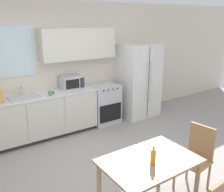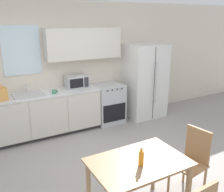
{
  "view_description": "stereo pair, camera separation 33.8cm",
  "coord_description": "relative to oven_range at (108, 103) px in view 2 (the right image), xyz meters",
  "views": [
    {
      "loc": [
        -1.96,
        -2.92,
        2.33
      ],
      "look_at": [
        0.34,
        0.51,
        1.05
      ],
      "focal_mm": 40.0,
      "sensor_mm": 36.0,
      "label": 1
    },
    {
      "loc": [
        -1.67,
        -3.1,
        2.33
      ],
      "look_at": [
        0.34,
        0.51,
        1.05
      ],
      "focal_mm": 40.0,
      "sensor_mm": 36.0,
      "label": 2
    }
  ],
  "objects": [
    {
      "name": "wall_back",
      "position": [
        -0.87,
        0.31,
        0.97
      ],
      "size": [
        12.0,
        0.38,
        2.7
      ],
      "color": "beige",
      "rests_on": "ground_plane"
    },
    {
      "name": "drink_bottle",
      "position": [
        -1.13,
        -2.87,
        0.41
      ],
      "size": [
        0.06,
        0.06,
        0.23
      ],
      "color": "orange",
      "rests_on": "dining_table"
    },
    {
      "name": "kitchen_sink",
      "position": [
        -1.75,
        0.02,
        0.46
      ],
      "size": [
        0.57,
        0.41,
        0.2
      ],
      "color": "#B7BABC",
      "rests_on": "kitchen_counter"
    },
    {
      "name": "coffee_mug",
      "position": [
        -1.28,
        -0.13,
        0.49
      ],
      "size": [
        0.11,
        0.08,
        0.09
      ],
      "color": "#3F8C66",
      "rests_on": "kitchen_counter"
    },
    {
      "name": "dining_table",
      "position": [
        -1.1,
        -2.79,
        0.19
      ],
      "size": [
        1.12,
        0.75,
        0.77
      ],
      "color": "#997551",
      "rests_on": "ground_plane"
    },
    {
      "name": "ground_plane",
      "position": [
        -0.93,
        -1.75,
        -0.45
      ],
      "size": [
        12.0,
        12.0,
        0.0
      ],
      "primitive_type": "plane",
      "color": "gray"
    },
    {
      "name": "kitchen_counter",
      "position": [
        -1.45,
        0.01,
        0.0
      ],
      "size": [
        2.27,
        0.61,
        0.9
      ],
      "color": "#333333",
      "rests_on": "ground_plane"
    },
    {
      "name": "dining_chair_side",
      "position": [
        -0.17,
        -2.76,
        0.08
      ],
      "size": [
        0.46,
        0.46,
        0.93
      ],
      "rotation": [
        0.0,
        0.0,
        1.72
      ],
      "color": "#997047",
      "rests_on": "ground_plane"
    },
    {
      "name": "oven_range",
      "position": [
        0.0,
        0.0,
        0.0
      ],
      "size": [
        0.64,
        0.63,
        0.91
      ],
      "color": "#B7BABC",
      "rests_on": "ground_plane"
    },
    {
      "name": "microwave",
      "position": [
        -0.71,
        0.12,
        0.58
      ],
      "size": [
        0.46,
        0.33,
        0.27
      ],
      "color": "#B7BABC",
      "rests_on": "kitchen_counter"
    },
    {
      "name": "refrigerator",
      "position": [
        0.98,
        -0.06,
        0.43
      ],
      "size": [
        0.92,
        0.79,
        1.77
      ],
      "color": "silver",
      "rests_on": "ground_plane"
    }
  ]
}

